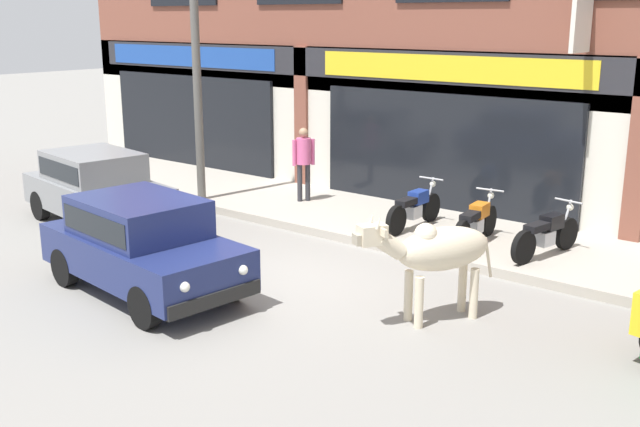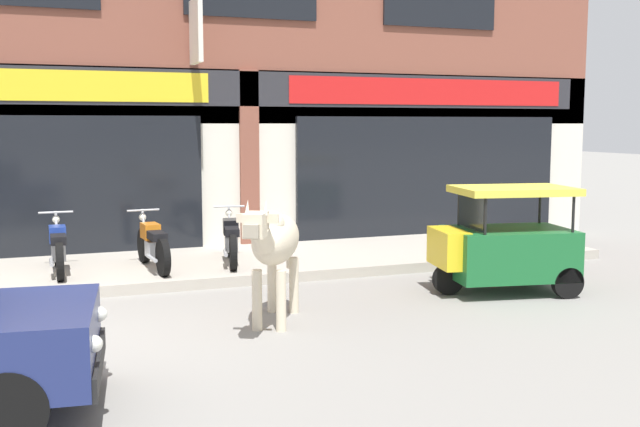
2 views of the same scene
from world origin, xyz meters
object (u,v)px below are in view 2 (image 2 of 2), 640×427
object	(u,v)px
cow	(274,241)
motorcycle_1	(153,244)
motorcycle_2	(231,240)
motorcycle_0	(58,248)
auto_rickshaw	(504,247)

from	to	relation	value
cow	motorcycle_1	size ratio (longest dim) A/B	1.07
motorcycle_2	motorcycle_0	bearing A→B (deg)	177.18
auto_rickshaw	motorcycle_2	world-z (taller)	auto_rickshaw
motorcycle_0	motorcycle_1	xyz separation A→B (m)	(1.38, -0.19, 0.00)
motorcycle_1	motorcycle_2	xyz separation A→B (m)	(1.26, 0.06, 0.00)
motorcycle_1	cow	bearing A→B (deg)	-72.28
cow	motorcycle_1	distance (m)	3.33
cow	motorcycle_1	world-z (taller)	cow
auto_rickshaw	motorcycle_0	world-z (taller)	auto_rickshaw
cow	motorcycle_2	bearing A→B (deg)	85.44
cow	auto_rickshaw	world-z (taller)	cow
cow	motorcycle_0	size ratio (longest dim) A/B	1.07
auto_rickshaw	motorcycle_0	size ratio (longest dim) A/B	1.16
cow	auto_rickshaw	size ratio (longest dim) A/B	0.93
motorcycle_0	motorcycle_2	bearing A→B (deg)	-2.82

